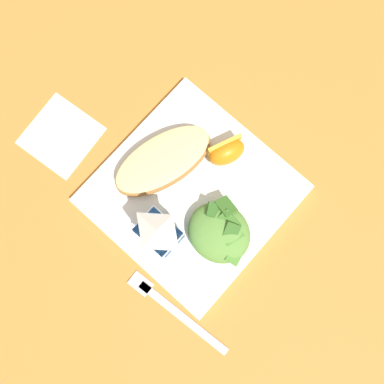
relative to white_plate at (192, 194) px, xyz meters
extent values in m
plane|color=#C67A33|center=(0.00, 0.00, -0.01)|extent=(3.00, 3.00, 0.00)
cube|color=white|center=(0.00, 0.00, 0.00)|extent=(0.28, 0.28, 0.02)
ellipsoid|color=#A87038|center=(0.07, -0.01, 0.02)|extent=(0.12, 0.19, 0.03)
ellipsoid|color=brown|center=(0.07, -0.01, 0.03)|extent=(0.11, 0.17, 0.01)
ellipsoid|color=#EAD184|center=(0.07, -0.01, 0.04)|extent=(0.12, 0.18, 0.01)
ellipsoid|color=#5B8E3D|center=(-0.07, 0.02, 0.03)|extent=(0.10, 0.09, 0.04)
cube|color=#3D7028|center=(-0.06, -0.02, 0.04)|extent=(0.04, 0.03, 0.02)
cube|color=#4C8433|center=(-0.09, 0.01, 0.04)|extent=(0.03, 0.04, 0.01)
cube|color=#336023|center=(-0.06, 0.01, 0.04)|extent=(0.04, 0.04, 0.01)
cube|color=#336023|center=(-0.05, 0.00, 0.04)|extent=(0.04, 0.03, 0.02)
cube|color=#4C8433|center=(-0.11, 0.03, 0.04)|extent=(0.03, 0.04, 0.01)
cube|color=#336023|center=(-0.09, 0.01, 0.05)|extent=(0.03, 0.04, 0.02)
cube|color=#3D7028|center=(-0.07, 0.00, 0.04)|extent=(0.03, 0.02, 0.01)
cube|color=#23569E|center=(-0.01, 0.08, 0.05)|extent=(0.06, 0.04, 0.09)
cube|color=white|center=(-0.01, 0.08, 0.08)|extent=(0.06, 0.05, 0.03)
pyramid|color=white|center=(-0.01, 0.08, 0.11)|extent=(0.06, 0.04, 0.02)
ellipsoid|color=orange|center=(0.00, -0.08, 0.03)|extent=(0.06, 0.07, 0.04)
cube|color=gold|center=(0.01, -0.09, 0.03)|extent=(0.03, 0.06, 0.03)
cube|color=white|center=(0.23, 0.07, -0.01)|extent=(0.12, 0.12, 0.00)
cube|color=silver|center=(-0.12, 0.15, -0.01)|extent=(0.17, 0.02, 0.01)
cube|color=silver|center=(-0.03, 0.16, -0.01)|extent=(0.04, 0.03, 0.01)
camera|label=1|loc=(-0.07, 0.08, 0.65)|focal=38.03mm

